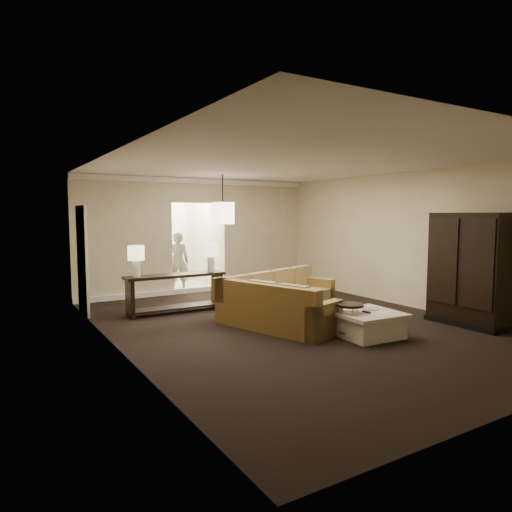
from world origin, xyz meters
TOP-DOWN VIEW (x-y plane):
  - ground at (0.00, 0.00)m, footprint 8.00×8.00m
  - wall_back at (0.00, 4.00)m, footprint 6.00×0.04m
  - wall_left at (-3.00, 0.00)m, footprint 0.04×8.00m
  - wall_right at (3.00, 0.00)m, footprint 0.04×8.00m
  - ceiling at (0.00, 0.00)m, footprint 6.00×8.00m
  - crown_molding at (0.00, 3.95)m, footprint 6.00×0.10m
  - baseboard at (0.00, 3.95)m, footprint 6.00×0.10m
  - side_door at (-2.97, 2.80)m, footprint 0.05×0.90m
  - foyer at (0.00, 5.34)m, footprint 1.44×2.02m
  - sectional_sofa at (0.08, 0.47)m, footprint 2.89×2.86m
  - coffee_table at (0.57, -1.19)m, footprint 1.04×1.04m
  - console_table at (-1.40, 2.00)m, footprint 1.98×0.45m
  - armoire at (2.59, -1.57)m, footprint 0.58×1.36m
  - drink_table at (0.28, -1.12)m, footprint 0.43×0.43m
  - table_lamp_left at (-2.16, 2.00)m, footprint 0.31×0.31m
  - table_lamp_right at (-0.64, 2.00)m, footprint 0.31×0.31m
  - pendant_light at (0.00, 2.70)m, footprint 0.38×0.38m
  - person at (-0.45, 4.30)m, footprint 0.71×0.61m

SIDE VIEW (x-z plane):
  - ground at x=0.00m, z-range 0.00..0.00m
  - baseboard at x=0.00m, z-range 0.00..0.12m
  - coffee_table at x=0.57m, z-range 0.00..0.41m
  - sectional_sofa at x=0.08m, z-range -0.08..0.74m
  - drink_table at x=0.28m, z-range 0.12..0.65m
  - console_table at x=-1.40m, z-range 0.07..0.84m
  - person at x=-0.45m, z-range 0.00..1.65m
  - armoire at x=2.59m, z-range -0.04..1.92m
  - side_door at x=-2.97m, z-range 0.00..2.10m
  - table_lamp_left at x=-2.16m, z-range 0.86..1.44m
  - table_lamp_right at x=-0.64m, z-range 0.86..1.44m
  - foyer at x=0.00m, z-range -0.10..2.70m
  - wall_back at x=0.00m, z-range 0.00..2.80m
  - wall_left at x=-3.00m, z-range 0.00..2.80m
  - wall_right at x=3.00m, z-range 0.00..2.80m
  - pendant_light at x=0.00m, z-range 1.41..2.50m
  - crown_molding at x=0.00m, z-range 2.67..2.79m
  - ceiling at x=0.00m, z-range 2.79..2.81m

